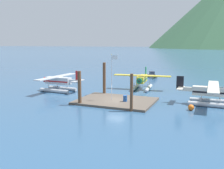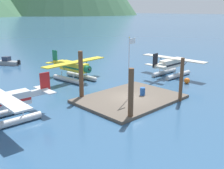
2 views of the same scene
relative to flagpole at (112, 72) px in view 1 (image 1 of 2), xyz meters
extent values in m
plane|color=#2D5175|center=(0.44, 0.25, -4.39)|extent=(1200.00, 1200.00, 0.00)
cube|color=brown|center=(0.44, 0.25, -4.24)|extent=(10.95, 8.10, 0.30)
cylinder|color=brown|center=(-3.48, -3.37, -2.03)|extent=(0.49, 0.49, 4.72)
cylinder|color=brown|center=(4.11, -3.75, -2.02)|extent=(0.38, 0.38, 4.75)
cylinder|color=brown|center=(-3.19, 4.21, -1.71)|extent=(0.49, 0.49, 5.36)
cylinder|color=silver|center=(-0.12, 0.00, -0.82)|extent=(0.08, 0.08, 6.55)
cube|color=white|center=(0.33, 0.00, 2.10)|extent=(0.90, 0.03, 0.56)
sphere|color=gold|center=(-0.12, 0.00, 2.50)|extent=(0.10, 0.10, 0.10)
cylinder|color=#1E4C99|center=(2.02, -0.19, -3.65)|extent=(0.58, 0.58, 0.88)
torus|color=#1E4C99|center=(2.02, -0.19, -3.65)|extent=(0.62, 0.62, 0.04)
sphere|color=orange|center=(11.00, -0.47, -4.01)|extent=(0.77, 0.77, 0.77)
cylinder|color=#B7BABF|center=(2.40, 11.67, -4.07)|extent=(1.21, 5.64, 0.64)
sphere|color=#B7BABF|center=(2.69, 8.88, -4.07)|extent=(0.64, 0.64, 0.64)
cylinder|color=#B7BABF|center=(-0.09, 11.41, -4.07)|extent=(1.21, 5.64, 0.64)
sphere|color=#B7BABF|center=(0.20, 8.63, -4.07)|extent=(0.64, 0.64, 0.64)
cylinder|color=#B7BABF|center=(2.52, 10.47, -3.40)|extent=(0.10, 0.10, 0.70)
cylinder|color=#B7BABF|center=(2.28, 12.86, -3.40)|extent=(0.10, 0.10, 0.70)
cylinder|color=#B7BABF|center=(0.04, 10.22, -3.40)|extent=(0.10, 0.10, 0.70)
cylinder|color=#B7BABF|center=(-0.21, 12.61, -3.40)|extent=(0.10, 0.10, 0.70)
cube|color=yellow|center=(1.16, 11.54, -2.45)|extent=(1.72, 4.90, 1.20)
cube|color=#196B47|center=(1.16, 11.54, -2.55)|extent=(1.73, 4.81, 0.24)
cube|color=#283347|center=(1.27, 10.47, -2.12)|extent=(1.16, 1.20, 0.56)
cube|color=yellow|center=(1.19, 11.24, -1.78)|extent=(10.49, 2.45, 0.14)
cylinder|color=#196B47|center=(3.38, 11.47, -2.12)|extent=(0.63, 0.14, 0.84)
cylinder|color=#196B47|center=(-1.00, 11.02, -2.12)|extent=(0.63, 0.14, 0.84)
cylinder|color=#196B47|center=(1.43, 8.85, -2.45)|extent=(1.02, 0.69, 0.96)
cone|color=black|center=(1.48, 8.41, -2.45)|extent=(0.39, 0.38, 0.36)
cube|color=yellow|center=(0.83, 14.77, -2.35)|extent=(0.66, 2.23, 0.56)
cube|color=#196B47|center=(0.73, 15.67, -1.50)|extent=(0.22, 1.01, 1.90)
cube|color=yellow|center=(0.74, 15.57, -2.25)|extent=(3.26, 1.12, 0.10)
cylinder|color=#B7BABF|center=(-12.03, 2.69, -4.07)|extent=(5.62, 0.82, 0.64)
sphere|color=#B7BABF|center=(-14.82, 2.78, -4.07)|extent=(0.64, 0.64, 0.64)
cylinder|color=#B7BABF|center=(-11.94, 5.19, -4.07)|extent=(5.62, 0.82, 0.64)
sphere|color=#B7BABF|center=(-14.74, 5.28, -4.07)|extent=(0.64, 0.64, 0.64)
cylinder|color=#B7BABF|center=(-13.23, 2.73, -3.40)|extent=(0.10, 0.10, 0.70)
cylinder|color=#B7BABF|center=(-10.83, 2.65, -3.40)|extent=(0.10, 0.10, 0.70)
cylinder|color=#B7BABF|center=(-13.14, 5.23, -3.40)|extent=(0.10, 0.10, 0.70)
cylinder|color=#B7BABF|center=(-10.74, 5.15, -3.40)|extent=(0.10, 0.10, 0.70)
cube|color=silver|center=(-11.99, 3.94, -2.45)|extent=(4.84, 1.40, 1.20)
cube|color=#B21E1E|center=(-11.99, 3.94, -2.55)|extent=(4.74, 1.41, 0.24)
cube|color=#283347|center=(-13.06, 3.97, -2.12)|extent=(1.13, 1.09, 0.56)
cube|color=silver|center=(-12.29, 3.95, -1.78)|extent=(1.74, 10.44, 0.14)
cylinder|color=#B21E1E|center=(-12.36, 1.75, -2.12)|extent=(0.10, 0.62, 0.84)
cylinder|color=#B21E1E|center=(-12.21, 6.15, -2.12)|extent=(0.10, 0.62, 0.84)
cylinder|color=#B21E1E|center=(-14.68, 4.03, -2.45)|extent=(0.63, 0.98, 0.96)
cone|color=black|center=(-15.13, 4.04, -2.45)|extent=(0.36, 0.37, 0.36)
cube|color=silver|center=(-8.74, 3.83, -2.35)|extent=(2.21, 0.51, 0.56)
cube|color=#B21E1E|center=(-7.84, 3.80, -1.50)|extent=(1.00, 0.15, 1.90)
cube|color=silver|center=(-7.94, 3.80, -2.25)|extent=(0.91, 3.22, 0.10)
cylinder|color=#B7BABF|center=(13.14, 4.75, -4.07)|extent=(5.61, 0.71, 0.64)
cylinder|color=#B7BABF|center=(13.17, 2.25, -4.07)|extent=(5.61, 0.71, 0.64)
cylinder|color=#B7BABF|center=(14.34, 4.76, -3.40)|extent=(0.10, 0.10, 0.70)
cylinder|color=#B7BABF|center=(11.94, 4.73, -3.40)|extent=(0.10, 0.10, 0.70)
cylinder|color=#B7BABF|center=(14.37, 2.26, -3.40)|extent=(0.10, 0.10, 0.70)
cylinder|color=#B7BABF|center=(11.97, 2.23, -3.40)|extent=(0.10, 0.10, 0.70)
cube|color=silver|center=(13.16, 3.50, -2.45)|extent=(4.81, 1.30, 1.20)
cube|color=black|center=(13.16, 3.50, -2.55)|extent=(4.72, 1.32, 0.24)
cube|color=#283347|center=(14.24, 3.51, -2.12)|extent=(1.11, 1.07, 0.56)
cube|color=silver|center=(13.46, 3.50, -1.78)|extent=(1.52, 10.42, 0.14)
cylinder|color=black|center=(13.43, 5.70, -2.12)|extent=(0.09, 0.62, 0.84)
cylinder|color=black|center=(13.48, 1.30, -2.12)|extent=(0.09, 0.62, 0.84)
cube|color=silver|center=(9.91, 3.46, -2.35)|extent=(2.21, 0.47, 0.56)
cube|color=black|center=(9.01, 3.45, -1.50)|extent=(1.00, 0.13, 1.90)
cube|color=silver|center=(9.11, 3.45, -2.25)|extent=(0.84, 3.21, 0.10)
cube|color=gray|center=(-1.04, 28.61, -4.04)|extent=(3.32, 4.41, 0.70)
sphere|color=gray|center=(-2.04, 30.46, -4.04)|extent=(0.70, 0.70, 0.70)
cube|color=#283347|center=(-1.18, 28.88, -3.29)|extent=(1.54, 1.58, 0.80)
cube|color=black|center=(0.05, 26.61, -3.79)|extent=(0.47, 0.45, 0.80)
camera|label=1|loc=(13.60, -32.95, 4.02)|focal=40.34mm
camera|label=2|loc=(-20.24, -18.37, 5.19)|focal=42.62mm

